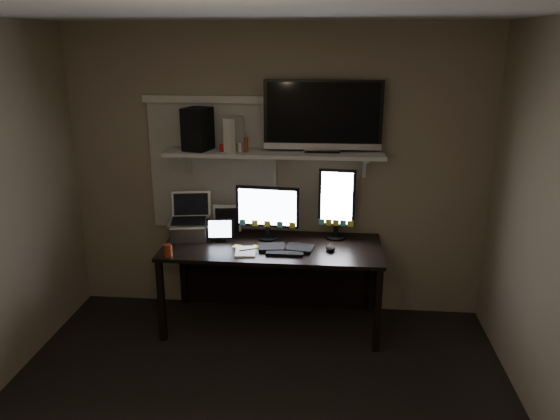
# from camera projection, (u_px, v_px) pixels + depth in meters

# --- Properties ---
(ceiling) EXTENTS (3.60, 3.60, 0.00)m
(ceiling) POSITION_uv_depth(u_px,v_px,m) (238.00, 8.00, 2.62)
(ceiling) COLOR silver
(ceiling) RESTS_ON back_wall
(back_wall) EXTENTS (3.60, 0.00, 3.60)m
(back_wall) POSITION_uv_depth(u_px,v_px,m) (277.00, 174.00, 4.70)
(back_wall) COLOR #786A56
(back_wall) RESTS_ON floor
(window_blinds) EXTENTS (1.10, 0.02, 1.10)m
(window_blinds) POSITION_uv_depth(u_px,v_px,m) (213.00, 167.00, 4.72)
(window_blinds) COLOR #B6B1A4
(window_blinds) RESTS_ON back_wall
(desk) EXTENTS (1.80, 0.75, 0.73)m
(desk) POSITION_uv_depth(u_px,v_px,m) (274.00, 260.00, 4.67)
(desk) COLOR black
(desk) RESTS_ON floor
(wall_shelf) EXTENTS (1.80, 0.35, 0.03)m
(wall_shelf) POSITION_uv_depth(u_px,v_px,m) (274.00, 153.00, 4.47)
(wall_shelf) COLOR beige
(wall_shelf) RESTS_ON back_wall
(monitor_landscape) EXTENTS (0.54, 0.10, 0.47)m
(monitor_landscape) POSITION_uv_depth(u_px,v_px,m) (268.00, 213.00, 4.58)
(monitor_landscape) COLOR black
(monitor_landscape) RESTS_ON desk
(monitor_portrait) EXTENTS (0.31, 0.09, 0.61)m
(monitor_portrait) POSITION_uv_depth(u_px,v_px,m) (337.00, 204.00, 4.58)
(monitor_portrait) COLOR black
(monitor_portrait) RESTS_ON desk
(keyboard) EXTENTS (0.45, 0.18, 0.03)m
(keyboard) POSITION_uv_depth(u_px,v_px,m) (286.00, 248.00, 4.41)
(keyboard) COLOR black
(keyboard) RESTS_ON desk
(mouse) EXTENTS (0.09, 0.12, 0.04)m
(mouse) POSITION_uv_depth(u_px,v_px,m) (330.00, 248.00, 4.39)
(mouse) COLOR black
(mouse) RESTS_ON desk
(notepad) EXTENTS (0.18, 0.24, 0.01)m
(notepad) POSITION_uv_depth(u_px,v_px,m) (245.00, 252.00, 4.36)
(notepad) COLOR white
(notepad) RESTS_ON desk
(tablet) EXTENTS (0.24, 0.12, 0.20)m
(tablet) POSITION_uv_depth(u_px,v_px,m) (220.00, 230.00, 4.57)
(tablet) COLOR black
(tablet) RESTS_ON desk
(file_sorter) EXTENTS (0.21, 0.12, 0.25)m
(file_sorter) POSITION_uv_depth(u_px,v_px,m) (227.00, 220.00, 4.75)
(file_sorter) COLOR black
(file_sorter) RESTS_ON desk
(laptop) EXTENTS (0.37, 0.32, 0.38)m
(laptop) POSITION_uv_depth(u_px,v_px,m) (188.00, 218.00, 4.61)
(laptop) COLOR #BCBDC1
(laptop) RESTS_ON desk
(cup) EXTENTS (0.09, 0.09, 0.10)m
(cup) POSITION_uv_depth(u_px,v_px,m) (168.00, 250.00, 4.27)
(cup) COLOR maroon
(cup) RESTS_ON desk
(sticky_notes) EXTENTS (0.30, 0.22, 0.00)m
(sticky_notes) POSITION_uv_depth(u_px,v_px,m) (250.00, 250.00, 4.40)
(sticky_notes) COLOR yellow
(sticky_notes) RESTS_ON desk
(tv) EXTENTS (0.96, 0.19, 0.57)m
(tv) POSITION_uv_depth(u_px,v_px,m) (323.00, 116.00, 4.39)
(tv) COLOR black
(tv) RESTS_ON wall_shelf
(game_console) EXTENTS (0.14, 0.24, 0.27)m
(game_console) POSITION_uv_depth(u_px,v_px,m) (234.00, 134.00, 4.48)
(game_console) COLOR beige
(game_console) RESTS_ON wall_shelf
(speaker) EXTENTS (0.25, 0.27, 0.35)m
(speaker) POSITION_uv_depth(u_px,v_px,m) (198.00, 129.00, 4.47)
(speaker) COLOR black
(speaker) RESTS_ON wall_shelf
(bottles) EXTENTS (0.21, 0.07, 0.13)m
(bottles) POSITION_uv_depth(u_px,v_px,m) (234.00, 144.00, 4.42)
(bottles) COLOR #A50F0C
(bottles) RESTS_ON wall_shelf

